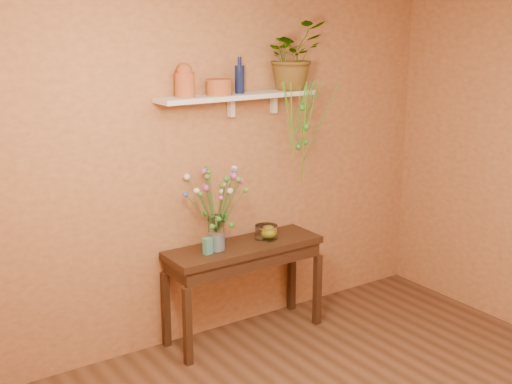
{
  "coord_description": "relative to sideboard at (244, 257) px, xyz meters",
  "views": [
    {
      "loc": [
        -2.6,
        -2.31,
        2.48
      ],
      "look_at": [
        0.0,
        1.55,
        1.25
      ],
      "focal_mm": 46.0,
      "sensor_mm": 36.0,
      "label": 1
    }
  ],
  "objects": [
    {
      "name": "room",
      "position": [
        -0.04,
        -1.78,
        0.69
      ],
      "size": [
        4.04,
        4.04,
        2.7
      ],
      "color": "brown",
      "rests_on": "ground"
    },
    {
      "name": "glass_bowl",
      "position": [
        0.22,
        0.02,
        0.16
      ],
      "size": [
        0.18,
        0.18,
        0.11
      ],
      "color": "white",
      "rests_on": "sideboard"
    },
    {
      "name": "spider_plant",
      "position": [
        0.53,
        0.11,
        1.54
      ],
      "size": [
        0.5,
        0.44,
        0.54
      ],
      "primitive_type": "imported",
      "rotation": [
        0.0,
        0.0,
        0.04
      ],
      "color": "#318023",
      "rests_on": "wall_shelf"
    },
    {
      "name": "terracotta_jug",
      "position": [
        -0.42,
        0.12,
        1.39
      ],
      "size": [
        0.15,
        0.15,
        0.24
      ],
      "color": "#BE5328",
      "rests_on": "wall_shelf"
    },
    {
      "name": "wall_shelf",
      "position": [
        0.02,
        0.1,
        1.25
      ],
      "size": [
        1.3,
        0.24,
        0.19
      ],
      "color": "white",
      "rests_on": "room"
    },
    {
      "name": "plant_fronds",
      "position": [
        0.53,
        -0.05,
        1.02
      ],
      "size": [
        0.4,
        0.33,
        0.85
      ],
      "color": "#318023",
      "rests_on": "wall_shelf"
    },
    {
      "name": "sideboard",
      "position": [
        0.0,
        0.0,
        0.0
      ],
      "size": [
        1.27,
        0.41,
        0.77
      ],
      "color": "#372111",
      "rests_on": "ground"
    },
    {
      "name": "bouquet",
      "position": [
        -0.23,
        0.0,
        0.56
      ],
      "size": [
        0.48,
        0.47,
        0.49
      ],
      "color": "#386B28",
      "rests_on": "glass_vase"
    },
    {
      "name": "blue_bottle",
      "position": [
        0.04,
        0.11,
        1.39
      ],
      "size": [
        0.08,
        0.08,
        0.27
      ],
      "color": "#0F1942",
      "rests_on": "wall_shelf"
    },
    {
      "name": "glass_vase",
      "position": [
        -0.25,
        0.0,
        0.23
      ],
      "size": [
        0.13,
        0.13,
        0.27
      ],
      "color": "white",
      "rests_on": "sideboard"
    },
    {
      "name": "carton",
      "position": [
        -0.35,
        -0.04,
        0.18
      ],
      "size": [
        0.07,
        0.06,
        0.13
      ],
      "primitive_type": "cube",
      "rotation": [
        0.0,
        0.0,
        0.2
      ],
      "color": "teal",
      "rests_on": "sideboard"
    },
    {
      "name": "terracotta_pot",
      "position": [
        -0.15,
        0.09,
        1.34
      ],
      "size": [
        0.25,
        0.25,
        0.12
      ],
      "primitive_type": "cylinder",
      "rotation": [
        0.0,
        0.0,
        0.38
      ],
      "color": "#BE5328",
      "rests_on": "wall_shelf"
    },
    {
      "name": "lemon",
      "position": [
        0.24,
        0.01,
        0.16
      ],
      "size": [
        0.09,
        0.09,
        0.09
      ],
      "primitive_type": "sphere",
      "color": "yellow",
      "rests_on": "glass_bowl"
    }
  ]
}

